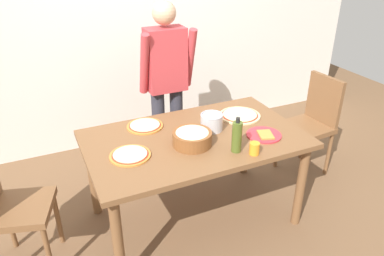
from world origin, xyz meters
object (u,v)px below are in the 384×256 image
(popcorn_bowl, at_px, (192,137))
(pizza_cooked_on_tray, at_px, (130,155))
(plate_with_slice, at_px, (264,135))
(cup_orange, at_px, (254,148))
(chair_wooden_right, at_px, (313,120))
(pizza_raw_on_board, at_px, (240,115))
(olive_oil_bottle, at_px, (237,137))
(pizza_second_cooked, at_px, (145,126))
(chair_wooden_left, at_px, (7,202))
(steel_pot, at_px, (212,122))
(person_cook, at_px, (166,80))
(dining_table, at_px, (195,147))

(popcorn_bowl, bearing_deg, pizza_cooked_on_tray, 175.79)
(plate_with_slice, distance_m, cup_orange, 0.28)
(chair_wooden_right, bearing_deg, pizza_raw_on_board, -177.63)
(pizza_raw_on_board, bearing_deg, pizza_cooked_on_tray, -167.15)
(pizza_raw_on_board, height_order, olive_oil_bottle, olive_oil_bottle)
(popcorn_bowl, bearing_deg, chair_wooden_right, 11.99)
(pizza_second_cooked, bearing_deg, olive_oil_bottle, -53.05)
(pizza_cooked_on_tray, height_order, popcorn_bowl, popcorn_bowl)
(pizza_raw_on_board, bearing_deg, cup_orange, -111.75)
(chair_wooden_left, distance_m, steel_pot, 1.51)
(chair_wooden_left, xyz_separation_m, pizza_second_cooked, (1.03, 0.24, 0.23))
(steel_pot, bearing_deg, chair_wooden_right, 7.25)
(popcorn_bowl, bearing_deg, chair_wooden_left, 172.33)
(person_cook, relative_size, popcorn_bowl, 5.79)
(pizza_raw_on_board, distance_m, plate_with_slice, 0.36)
(pizza_cooked_on_tray, xyz_separation_m, steel_pot, (0.68, 0.11, 0.06))
(chair_wooden_right, relative_size, olive_oil_bottle, 3.71)
(person_cook, distance_m, pizza_cooked_on_tray, 1.02)
(dining_table, xyz_separation_m, person_cook, (0.07, 0.76, 0.27))
(popcorn_bowl, height_order, olive_oil_bottle, olive_oil_bottle)
(pizza_cooked_on_tray, bearing_deg, person_cook, 54.47)
(popcorn_bowl, height_order, cup_orange, popcorn_bowl)
(pizza_second_cooked, distance_m, steel_pot, 0.52)
(popcorn_bowl, relative_size, cup_orange, 3.29)
(person_cook, relative_size, pizza_raw_on_board, 4.80)
(dining_table, relative_size, olive_oil_bottle, 6.25)
(chair_wooden_left, xyz_separation_m, olive_oil_bottle, (1.49, -0.37, 0.33))
(chair_wooden_right, distance_m, olive_oil_bottle, 1.30)
(chair_wooden_right, height_order, pizza_cooked_on_tray, chair_wooden_right)
(pizza_raw_on_board, xyz_separation_m, plate_with_slice, (-0.01, -0.36, -0.00))
(chair_wooden_right, bearing_deg, pizza_second_cooked, 176.10)
(dining_table, xyz_separation_m, pizza_cooked_on_tray, (-0.51, -0.06, 0.10))
(plate_with_slice, bearing_deg, pizza_cooked_on_tray, 172.09)
(olive_oil_bottle, relative_size, steel_pot, 1.48)
(olive_oil_bottle, bearing_deg, chair_wooden_left, 165.93)
(person_cook, xyz_separation_m, olive_oil_bottle, (0.10, -1.06, -0.07))
(olive_oil_bottle, bearing_deg, popcorn_bowl, 139.37)
(person_cook, distance_m, popcorn_bowl, 0.87)
(pizza_raw_on_board, distance_m, popcorn_bowl, 0.61)
(pizza_raw_on_board, height_order, plate_with_slice, plate_with_slice)
(pizza_raw_on_board, relative_size, popcorn_bowl, 1.21)
(pizza_raw_on_board, relative_size, cup_orange, 3.97)
(dining_table, height_order, pizza_second_cooked, pizza_second_cooked)
(steel_pot, bearing_deg, olive_oil_bottle, -88.54)
(steel_pot, bearing_deg, pizza_cooked_on_tray, -170.37)
(pizza_second_cooked, height_order, olive_oil_bottle, olive_oil_bottle)
(pizza_cooked_on_tray, bearing_deg, pizza_second_cooked, 58.62)
(pizza_cooked_on_tray, relative_size, steel_pot, 1.61)
(plate_with_slice, xyz_separation_m, cup_orange, (-0.21, -0.19, 0.03))
(chair_wooden_left, relative_size, steel_pot, 5.48)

